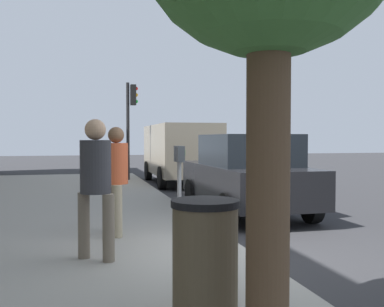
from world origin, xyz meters
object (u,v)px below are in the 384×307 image
object	(u,v)px
pedestrian_bystander	(96,177)
parked_sedan_near	(246,174)
parked_van_far	(180,150)
traffic_signal	(131,114)
trash_bin	(205,258)
parking_meter	(179,170)
pedestrian_at_meter	(116,172)

from	to	relation	value
pedestrian_bystander	parked_sedan_near	size ratio (longest dim) A/B	0.40
parked_van_far	traffic_signal	xyz separation A→B (m)	(0.48, 1.76, 1.32)
pedestrian_bystander	trash_bin	size ratio (longest dim) A/B	1.76
parking_meter	traffic_signal	size ratio (longest dim) A/B	0.39
pedestrian_at_meter	parked_van_far	size ratio (longest dim) A/B	0.33
parked_sedan_near	trash_bin	size ratio (longest dim) A/B	4.36
pedestrian_bystander	traffic_signal	distance (m)	11.19
parking_meter	traffic_signal	bearing A→B (deg)	-1.54
parked_sedan_near	traffic_signal	distance (m)	7.73
parked_sedan_near	parked_van_far	xyz separation A→B (m)	(6.86, 0.00, 0.36)
parked_sedan_near	trash_bin	distance (m)	6.28
parked_van_far	trash_bin	distance (m)	12.86
parked_sedan_near	traffic_signal	world-z (taller)	traffic_signal
parking_meter	traffic_signal	world-z (taller)	traffic_signal
parked_van_far	trash_bin	xyz separation A→B (m)	(-12.59, 2.56, -0.60)
parking_meter	parked_van_far	size ratio (longest dim) A/B	0.27
pedestrian_bystander	parked_sedan_near	xyz separation A→B (m)	(3.65, -3.40, -0.30)
traffic_signal	trash_bin	size ratio (longest dim) A/B	3.56
parked_van_far	pedestrian_bystander	bearing A→B (deg)	162.07
parked_sedan_near	parked_van_far	distance (m)	6.87
pedestrian_at_meter	trash_bin	size ratio (longest dim) A/B	1.70
traffic_signal	parked_van_far	bearing A→B (deg)	-105.14
pedestrian_bystander	parked_van_far	size ratio (longest dim) A/B	0.34
pedestrian_at_meter	parking_meter	bearing A→B (deg)	-1.20
pedestrian_at_meter	pedestrian_bystander	size ratio (longest dim) A/B	0.97
parking_meter	trash_bin	distance (m)	3.56
parked_sedan_near	pedestrian_at_meter	bearing A→B (deg)	126.40
parking_meter	parked_van_far	world-z (taller)	parked_van_far
trash_bin	parked_sedan_near	bearing A→B (deg)	-24.04
traffic_signal	parking_meter	bearing A→B (deg)	178.46
pedestrian_bystander	traffic_signal	world-z (taller)	traffic_signal
parked_sedan_near	parked_van_far	size ratio (longest dim) A/B	0.84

